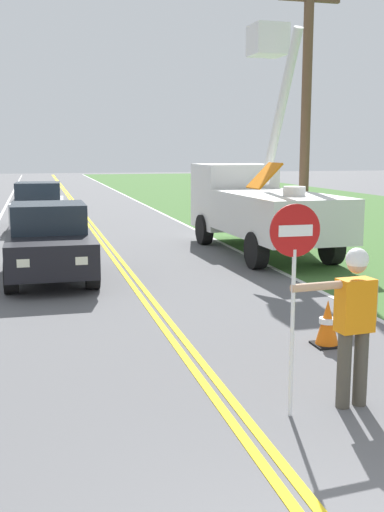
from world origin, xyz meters
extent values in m
cube|color=#3D662D|center=(11.60, 20.00, 0.00)|extent=(16.00, 110.00, 0.01)
cube|color=yellow|center=(-0.09, 20.00, 0.01)|extent=(0.11, 110.00, 0.01)
cube|color=yellow|center=(0.09, 20.00, 0.01)|extent=(0.11, 110.00, 0.01)
cube|color=silver|center=(3.60, 20.00, 0.01)|extent=(0.12, 110.00, 0.01)
cylinder|color=#474238|center=(1.47, 3.25, 0.44)|extent=(0.16, 0.16, 0.88)
cylinder|color=#474238|center=(1.25, 3.22, 0.44)|extent=(0.16, 0.16, 0.88)
cube|color=orange|center=(1.36, 3.23, 1.18)|extent=(0.42, 0.28, 0.60)
cylinder|color=tan|center=(0.87, 3.19, 1.43)|extent=(0.61, 0.15, 0.09)
cylinder|color=tan|center=(1.60, 3.26, 1.21)|extent=(0.09, 0.09, 0.48)
sphere|color=tan|center=(1.36, 3.23, 1.65)|extent=(0.22, 0.22, 0.22)
sphere|color=white|center=(1.36, 3.23, 1.70)|extent=(0.25, 0.25, 0.25)
cylinder|color=silver|center=(0.59, 3.16, 0.92)|extent=(0.04, 0.04, 1.85)
cylinder|color=#B71414|center=(0.59, 3.16, 2.05)|extent=(0.56, 0.03, 0.56)
cube|color=white|center=(0.59, 3.14, 2.05)|extent=(0.38, 0.01, 0.12)
cube|color=silver|center=(4.15, 12.46, 1.21)|extent=(2.48, 4.69, 1.10)
cube|color=silver|center=(4.02, 15.91, 1.46)|extent=(2.28, 2.18, 2.00)
cube|color=#1E2833|center=(3.98, 16.94, 1.76)|extent=(1.98, 0.14, 0.90)
cylinder|color=silver|center=(4.19, 11.54, 1.88)|extent=(0.56, 0.56, 0.24)
cylinder|color=silver|center=(4.15, 12.48, 3.89)|extent=(0.32, 2.09, 3.87)
cube|color=white|center=(4.12, 13.41, 5.77)|extent=(0.93, 0.93, 0.80)
cube|color=orange|center=(3.04, 10.62, 2.31)|extent=(0.62, 0.82, 0.59)
cylinder|color=black|center=(3.00, 15.67, 0.46)|extent=(0.36, 0.93, 0.92)
cylinder|color=black|center=(5.06, 15.75, 0.46)|extent=(0.36, 0.93, 0.92)
cylinder|color=black|center=(3.16, 11.39, 0.46)|extent=(0.36, 0.93, 0.92)
cylinder|color=black|center=(5.22, 11.47, 0.46)|extent=(0.36, 0.93, 0.92)
cube|color=black|center=(-1.77, 11.33, 0.70)|extent=(1.85, 4.10, 0.72)
cube|color=#1E2833|center=(-1.77, 11.58, 1.38)|extent=(1.62, 1.73, 0.64)
cube|color=#EAEACC|center=(-1.22, 9.31, 0.75)|extent=(0.24, 0.06, 0.16)
cube|color=#EAEACC|center=(-2.32, 9.30, 0.75)|extent=(0.24, 0.06, 0.16)
cylinder|color=black|center=(-0.95, 10.07, 0.34)|extent=(0.28, 0.68, 0.68)
cylinder|color=black|center=(-2.59, 10.06, 0.34)|extent=(0.28, 0.68, 0.68)
cylinder|color=black|center=(-0.96, 12.61, 0.34)|extent=(0.28, 0.68, 0.68)
cylinder|color=black|center=(-2.60, 12.60, 0.34)|extent=(0.28, 0.68, 0.68)
cube|color=silver|center=(-1.96, 21.11, 0.70)|extent=(2.02, 4.18, 0.72)
cube|color=#1E2833|center=(-1.95, 21.36, 1.38)|extent=(1.69, 1.79, 0.64)
cube|color=#EAEACC|center=(-1.50, 19.06, 0.75)|extent=(0.24, 0.07, 0.16)
cube|color=#EAEACC|center=(-2.60, 19.11, 0.75)|extent=(0.24, 0.07, 0.16)
cylinder|color=black|center=(-1.20, 19.80, 0.34)|extent=(0.31, 0.69, 0.68)
cylinder|color=black|center=(-2.84, 19.87, 0.34)|extent=(0.31, 0.69, 0.68)
cylinder|color=black|center=(-1.09, 22.34, 0.34)|extent=(0.31, 0.69, 0.68)
cylinder|color=black|center=(-2.73, 22.41, 0.34)|extent=(0.31, 0.69, 0.68)
cylinder|color=brown|center=(5.52, 13.95, 3.81)|extent=(0.28, 0.28, 7.61)
cone|color=orange|center=(2.10, 5.34, 0.35)|extent=(0.36, 0.36, 0.70)
cylinder|color=white|center=(2.10, 5.34, 0.39)|extent=(0.25, 0.25, 0.08)
cube|color=black|center=(2.10, 5.34, 0.01)|extent=(0.40, 0.40, 0.03)
camera|label=1|loc=(-2.03, -2.83, 2.87)|focal=43.64mm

